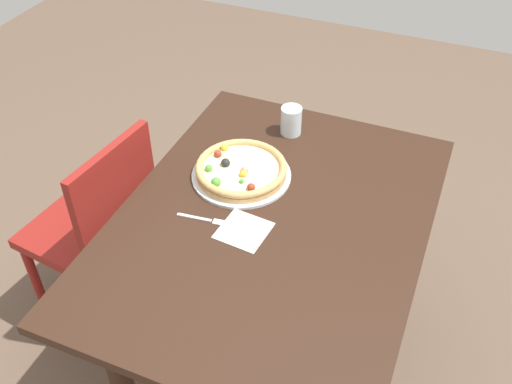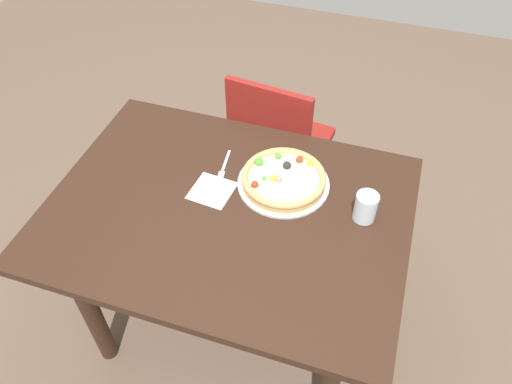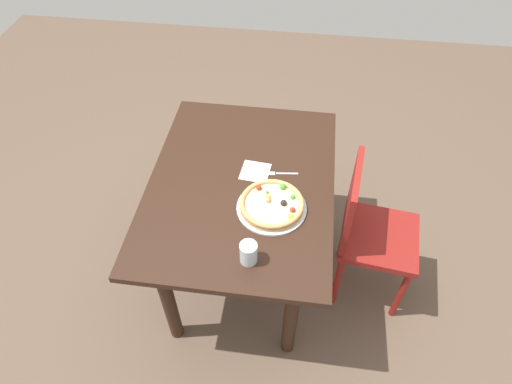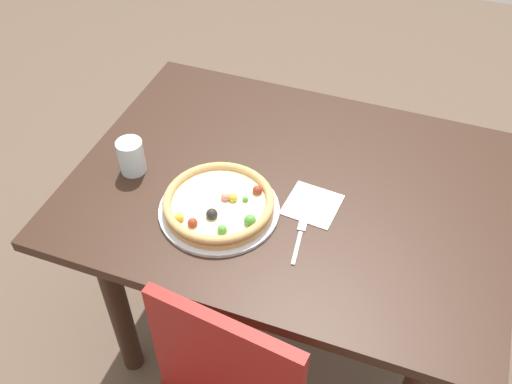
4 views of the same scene
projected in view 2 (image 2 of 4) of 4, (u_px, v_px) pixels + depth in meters
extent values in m
plane|color=brown|center=(235.00, 321.00, 2.25)|extent=(6.00, 6.00, 0.00)
cube|color=#331E14|center=(228.00, 211.00, 1.70)|extent=(1.22, 0.91, 0.03)
cylinder|color=#331E14|center=(360.00, 245.00, 2.08)|extent=(0.07, 0.07, 0.74)
cylinder|color=#331E14|center=(159.00, 195.00, 2.27)|extent=(0.07, 0.07, 0.74)
cylinder|color=#331E14|center=(329.00, 382.00, 1.68)|extent=(0.07, 0.07, 0.74)
cylinder|color=#331E14|center=(89.00, 308.00, 1.88)|extent=(0.07, 0.07, 0.74)
cylinder|color=maroon|center=(264.00, 149.00, 2.72)|extent=(0.04, 0.04, 0.43)
cylinder|color=maroon|center=(323.00, 167.00, 2.63)|extent=(0.04, 0.04, 0.43)
cylinder|color=maroon|center=(237.00, 190.00, 2.51)|extent=(0.04, 0.04, 0.43)
cylinder|color=maroon|center=(299.00, 211.00, 2.41)|extent=(0.04, 0.04, 0.43)
cube|color=maroon|center=(283.00, 144.00, 2.40)|extent=(0.45, 0.45, 0.04)
cube|color=maroon|center=(268.00, 129.00, 2.12)|extent=(0.38, 0.08, 0.42)
cylinder|color=silver|center=(283.00, 183.00, 1.76)|extent=(0.33, 0.33, 0.01)
cylinder|color=tan|center=(284.00, 181.00, 1.75)|extent=(0.30, 0.30, 0.02)
cylinder|color=beige|center=(284.00, 178.00, 1.74)|extent=(0.26, 0.26, 0.01)
torus|color=tan|center=(284.00, 177.00, 1.73)|extent=(0.30, 0.30, 0.02)
sphere|color=#262626|center=(287.00, 165.00, 1.77)|extent=(0.03, 0.03, 0.03)
sphere|color=#4C9E38|center=(278.00, 156.00, 1.80)|extent=(0.02, 0.02, 0.02)
sphere|color=#E58C7F|center=(279.00, 179.00, 1.72)|extent=(0.02, 0.02, 0.02)
sphere|color=#4C9E38|center=(259.00, 162.00, 1.78)|extent=(0.03, 0.03, 0.03)
sphere|color=gold|center=(310.00, 163.00, 1.78)|extent=(0.02, 0.02, 0.02)
sphere|color=maroon|center=(255.00, 184.00, 1.70)|extent=(0.03, 0.03, 0.03)
sphere|color=#4C9E38|center=(264.00, 178.00, 1.73)|extent=(0.02, 0.02, 0.02)
sphere|color=gold|center=(273.00, 178.00, 1.73)|extent=(0.02, 0.02, 0.02)
sphere|color=maroon|center=(299.00, 160.00, 1.79)|extent=(0.03, 0.03, 0.03)
cube|color=silver|center=(226.00, 160.00, 1.84)|extent=(0.02, 0.11, 0.00)
cube|color=silver|center=(221.00, 176.00, 1.79)|extent=(0.03, 0.05, 0.00)
cylinder|color=silver|center=(366.00, 207.00, 1.62)|extent=(0.08, 0.08, 0.10)
cube|color=white|center=(212.00, 191.00, 1.74)|extent=(0.15, 0.15, 0.00)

